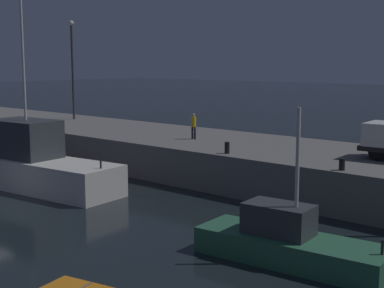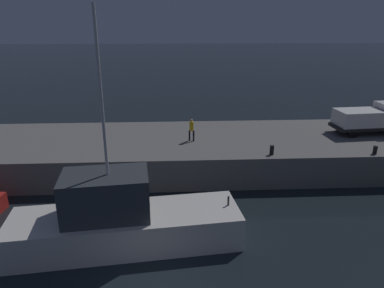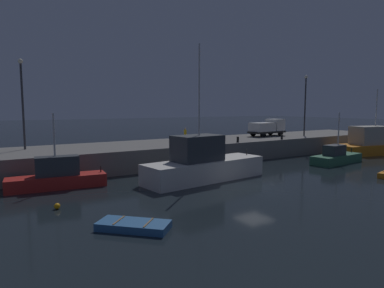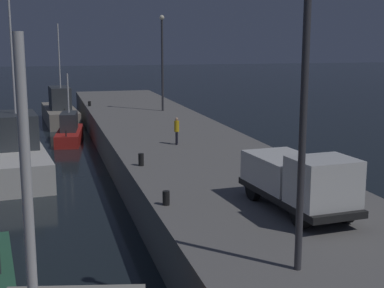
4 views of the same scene
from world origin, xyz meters
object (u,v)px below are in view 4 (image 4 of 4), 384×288
object	(u,v)px
mooring_buoy_mid	(0,140)
lamp_post_west	(162,56)
fishing_trawler_red	(18,153)
utility_truck	(299,180)
dockworker	(177,129)
bollard_east	(90,104)
bollard_central	(166,198)
lamp_post_east	(304,94)
bollard_west	(141,160)
fishing_trawler_green	(69,131)
fishing_boat_blue	(60,111)

from	to	relation	value
mooring_buoy_mid	lamp_post_west	xyz separation A→B (m)	(-0.14, 14.19, 6.96)
fishing_trawler_red	utility_truck	size ratio (longest dim) A/B	1.98
dockworker	bollard_east	size ratio (longest dim) A/B	3.52
mooring_buoy_mid	bollard_central	xyz separation A→B (m)	(28.31, 8.22, 2.31)
lamp_post_east	bollard_west	distance (m)	14.67
bollard_east	mooring_buoy_mid	bearing A→B (deg)	-55.72
bollard_west	bollard_central	world-z (taller)	bollard_west
fishing_trawler_green	fishing_boat_blue	bearing A→B (deg)	-177.65
fishing_boat_blue	mooring_buoy_mid	distance (m)	11.30
utility_truck	bollard_west	size ratio (longest dim) A/B	9.18
fishing_trawler_red	mooring_buoy_mid	xyz separation A→B (m)	(-12.24, -2.05, -1.20)
lamp_post_east	utility_truck	xyz separation A→B (m)	(-4.81, 2.33, -3.67)
utility_truck	bollard_east	xyz separation A→B (m)	(-35.84, -4.75, -0.97)
bollard_central	bollard_east	bearing A→B (deg)	-179.69
mooring_buoy_mid	bollard_central	bearing A→B (deg)	16.19
fishing_boat_blue	bollard_east	xyz separation A→B (m)	(4.44, 2.73, 1.15)
fishing_boat_blue	utility_truck	xyz separation A→B (m)	(40.27, 7.48, 2.12)
lamp_post_east	bollard_west	world-z (taller)	lamp_post_east
fishing_trawler_red	fishing_boat_blue	xyz separation A→B (m)	(-22.15, 3.25, -0.09)
fishing_trawler_red	fishing_boat_blue	size ratio (longest dim) A/B	1.01
lamp_post_east	bollard_west	size ratio (longest dim) A/B	13.25
fishing_trawler_red	lamp_post_west	bearing A→B (deg)	135.57
utility_truck	fishing_trawler_green	bearing A→B (deg)	-166.49
bollard_west	bollard_east	size ratio (longest dim) A/B	1.34
mooring_buoy_mid	dockworker	size ratio (longest dim) A/B	0.22
fishing_trawler_green	utility_truck	world-z (taller)	fishing_trawler_green
mooring_buoy_mid	lamp_post_east	bearing A→B (deg)	16.55
fishing_trawler_red	mooring_buoy_mid	world-z (taller)	fishing_trawler_red
mooring_buoy_mid	bollard_central	size ratio (longest dim) A/B	0.67
utility_truck	bollard_central	xyz separation A→B (m)	(-2.05, -4.56, -0.93)
fishing_trawler_red	bollard_central	bearing A→B (deg)	20.99
lamp_post_east	fishing_trawler_green	bearing A→B (deg)	-172.15
utility_truck	bollard_central	distance (m)	5.09
mooring_buoy_mid	bollard_east	bearing A→B (deg)	124.28
fishing_boat_blue	bollard_west	world-z (taller)	fishing_boat_blue
fishing_trawler_red	lamp_post_west	xyz separation A→B (m)	(-12.38, 12.13, 5.76)
mooring_buoy_mid	bollard_east	distance (m)	9.99
lamp_post_west	bollard_east	bearing A→B (deg)	-130.96
fishing_trawler_red	bollard_west	xyz separation A→B (m)	(9.13, 6.40, 1.14)
utility_truck	fishing_trawler_red	bearing A→B (deg)	-149.37
mooring_buoy_mid	bollard_west	distance (m)	23.10
fishing_trawler_green	dockworker	bearing A→B (deg)	21.07
mooring_buoy_mid	lamp_post_west	world-z (taller)	lamp_post_west
fishing_trawler_green	bollard_west	world-z (taller)	fishing_trawler_green
bollard_west	fishing_boat_blue	bearing A→B (deg)	-174.26
bollard_west	bollard_central	bearing A→B (deg)	-1.89
fishing_boat_blue	bollard_east	world-z (taller)	fishing_boat_blue
fishing_trawler_red	lamp_post_east	bearing A→B (deg)	20.11
fishing_boat_blue	lamp_post_west	bearing A→B (deg)	42.27
fishing_trawler_red	bollard_west	distance (m)	11.21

